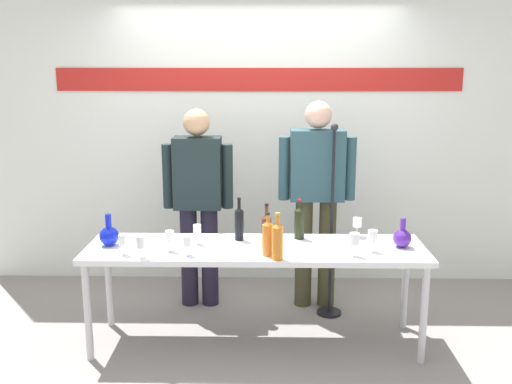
# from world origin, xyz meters

# --- Properties ---
(ground_plane) EXTENTS (10.00, 10.00, 0.00)m
(ground_plane) POSITION_xyz_m (0.00, 0.00, 0.00)
(ground_plane) COLOR gray
(back_wall) EXTENTS (5.13, 0.11, 3.00)m
(back_wall) POSITION_xyz_m (0.00, 1.36, 1.50)
(back_wall) COLOR white
(back_wall) RESTS_ON ground
(display_table) EXTENTS (2.39, 0.63, 0.73)m
(display_table) POSITION_xyz_m (0.00, 0.00, 0.68)
(display_table) COLOR white
(display_table) RESTS_ON ground
(decanter_blue_left) EXTENTS (0.14, 0.14, 0.23)m
(decanter_blue_left) POSITION_xyz_m (-1.04, 0.01, 0.81)
(decanter_blue_left) COLOR #0E1DC0
(decanter_blue_left) RESTS_ON display_table
(decanter_blue_right) EXTENTS (0.13, 0.13, 0.21)m
(decanter_blue_right) POSITION_xyz_m (1.03, 0.01, 0.80)
(decanter_blue_right) COLOR #4C2191
(decanter_blue_right) RESTS_ON display_table
(presenter_left) EXTENTS (0.57, 0.22, 1.65)m
(presenter_left) POSITION_xyz_m (-0.48, 0.69, 0.93)
(presenter_left) COLOR black
(presenter_left) RESTS_ON ground
(presenter_right) EXTENTS (0.62, 0.22, 1.71)m
(presenter_right) POSITION_xyz_m (0.48, 0.69, 0.99)
(presenter_right) COLOR #3E3A24
(presenter_right) RESTS_ON ground
(wine_bottle_0) EXTENTS (0.06, 0.06, 0.32)m
(wine_bottle_0) POSITION_xyz_m (-0.12, 0.16, 0.86)
(wine_bottle_0) COLOR black
(wine_bottle_0) RESTS_ON display_table
(wine_bottle_1) EXTENTS (0.07, 0.07, 0.30)m
(wine_bottle_1) POSITION_xyz_m (0.08, -0.18, 0.86)
(wine_bottle_1) COLOR orange
(wine_bottle_1) RESTS_ON display_table
(wine_bottle_2) EXTENTS (0.07, 0.07, 0.32)m
(wine_bottle_2) POSITION_xyz_m (0.08, -0.03, 0.86)
(wine_bottle_2) COLOR #502A1C
(wine_bottle_2) RESTS_ON display_table
(wine_bottle_3) EXTENTS (0.07, 0.07, 0.32)m
(wine_bottle_3) POSITION_xyz_m (0.15, -0.27, 0.87)
(wine_bottle_3) COLOR orange
(wine_bottle_3) RESTS_ON display_table
(wine_bottle_4) EXTENTS (0.08, 0.08, 0.30)m
(wine_bottle_4) POSITION_xyz_m (0.32, 0.20, 0.86)
(wine_bottle_4) COLOR black
(wine_bottle_4) RESTS_ON display_table
(wine_glass_left_0) EXTENTS (0.06, 0.06, 0.14)m
(wine_glass_left_0) POSITION_xyz_m (-0.89, -0.19, 0.84)
(wine_glass_left_0) COLOR white
(wine_glass_left_0) RESTS_ON display_table
(wine_glass_left_1) EXTENTS (0.06, 0.06, 0.15)m
(wine_glass_left_1) POSITION_xyz_m (-0.76, -0.25, 0.84)
(wine_glass_left_1) COLOR white
(wine_glass_left_1) RESTS_ON display_table
(wine_glass_left_2) EXTENTS (0.06, 0.06, 0.14)m
(wine_glass_left_2) POSITION_xyz_m (-0.42, 0.05, 0.84)
(wine_glass_left_2) COLOR white
(wine_glass_left_2) RESTS_ON display_table
(wine_glass_left_3) EXTENTS (0.07, 0.07, 0.14)m
(wine_glass_left_3) POSITION_xyz_m (-0.45, -0.20, 0.83)
(wine_glass_left_3) COLOR white
(wine_glass_left_3) RESTS_ON display_table
(wine_glass_left_4) EXTENTS (0.06, 0.06, 0.15)m
(wine_glass_left_4) POSITION_xyz_m (-0.58, -0.12, 0.84)
(wine_glass_left_4) COLOR white
(wine_glass_left_4) RESTS_ON display_table
(wine_glass_right_0) EXTENTS (0.07, 0.07, 0.15)m
(wine_glass_right_0) POSITION_xyz_m (0.80, -0.10, 0.84)
(wine_glass_right_0) COLOR white
(wine_glass_right_0) RESTS_ON display_table
(wine_glass_right_1) EXTENTS (0.07, 0.07, 0.15)m
(wine_glass_right_1) POSITION_xyz_m (0.75, 0.24, 0.84)
(wine_glass_right_1) COLOR white
(wine_glass_right_1) RESTS_ON display_table
(wine_glass_right_2) EXTENTS (0.07, 0.07, 0.16)m
(wine_glass_right_2) POSITION_xyz_m (0.66, -0.19, 0.85)
(wine_glass_right_2) COLOR white
(wine_glass_right_2) RESTS_ON display_table
(microphone_stand) EXTENTS (0.20, 0.20, 1.55)m
(microphone_stand) POSITION_xyz_m (0.59, 0.51, 0.52)
(microphone_stand) COLOR black
(microphone_stand) RESTS_ON ground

